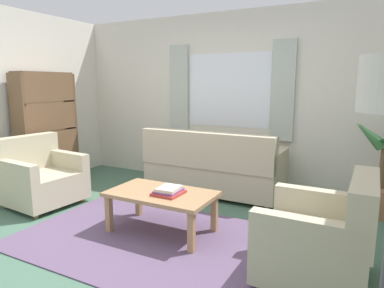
% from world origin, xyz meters
% --- Properties ---
extents(ground_plane, '(6.24, 6.24, 0.00)m').
position_xyz_m(ground_plane, '(0.00, 0.00, 0.00)').
color(ground_plane, '#476B56').
extents(wall_back, '(5.32, 0.12, 2.60)m').
position_xyz_m(wall_back, '(0.00, 2.26, 1.30)').
color(wall_back, silver).
rests_on(wall_back, ground_plane).
extents(window_with_curtains, '(1.98, 0.07, 1.40)m').
position_xyz_m(window_with_curtains, '(0.00, 2.18, 1.45)').
color(window_with_curtains, white).
extents(area_rug, '(2.53, 1.78, 0.01)m').
position_xyz_m(area_rug, '(0.00, 0.00, 0.01)').
color(area_rug, '#604C6B').
rests_on(area_rug, ground_plane).
extents(couch, '(1.90, 0.82, 0.92)m').
position_xyz_m(couch, '(0.02, 1.61, 0.37)').
color(couch, '#BCB293').
rests_on(couch, ground_plane).
extents(armchair_left, '(0.89, 0.91, 0.88)m').
position_xyz_m(armchair_left, '(-1.79, 0.21, 0.35)').
color(armchair_left, '#BCB293').
rests_on(armchair_left, ground_plane).
extents(armchair_right, '(0.83, 0.85, 0.88)m').
position_xyz_m(armchair_right, '(1.68, 0.01, 0.35)').
color(armchair_right, '#BCB293').
rests_on(armchair_right, ground_plane).
extents(coffee_table, '(1.10, 0.64, 0.44)m').
position_xyz_m(coffee_table, '(0.07, 0.20, 0.38)').
color(coffee_table, '#A87F56').
rests_on(coffee_table, ground_plane).
extents(book_stack_on_table, '(0.28, 0.30, 0.08)m').
position_xyz_m(book_stack_on_table, '(0.17, 0.18, 0.47)').
color(book_stack_on_table, '#B23833').
rests_on(book_stack_on_table, coffee_table).
extents(potted_plant, '(0.84, 1.13, 1.24)m').
position_xyz_m(potted_plant, '(2.11, 1.78, 0.45)').
color(potted_plant, '#9E6B4C').
rests_on(potted_plant, ground_plane).
extents(bookshelf, '(0.30, 0.94, 1.72)m').
position_xyz_m(bookshelf, '(-2.35, 0.85, 0.77)').
color(bookshelf, brown).
rests_on(bookshelf, ground_plane).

